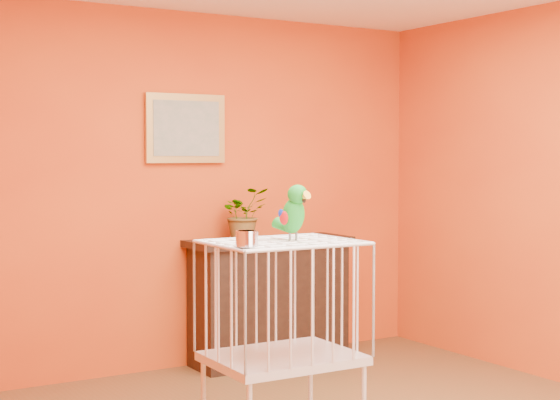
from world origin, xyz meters
TOP-DOWN VIEW (x-y plane):
  - room_shell at (0.00, 0.00)m, footprint 4.50×4.50m
  - console_cabinet at (0.59, 2.03)m, footprint 1.26×0.45m
  - potted_plant at (0.38, 2.00)m, footprint 0.35×0.39m
  - framed_picture at (0.00, 2.22)m, footprint 0.62×0.04m
  - birdcage at (-0.40, 0.21)m, footprint 0.73×0.57m
  - feed_cup at (-0.70, 0.04)m, footprint 0.11×0.11m
  - parrot at (-0.32, 0.24)m, footprint 0.15×0.26m

SIDE VIEW (x-z plane):
  - console_cabinet at x=0.59m, z-range 0.00..0.94m
  - birdcage at x=-0.40m, z-range 0.02..1.14m
  - potted_plant at x=0.38m, z-range 0.93..1.23m
  - feed_cup at x=-0.70m, z-range 1.13..1.20m
  - parrot at x=-0.32m, z-range 1.12..1.41m
  - room_shell at x=0.00m, z-range -0.67..3.83m
  - framed_picture at x=0.00m, z-range 1.50..2.00m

